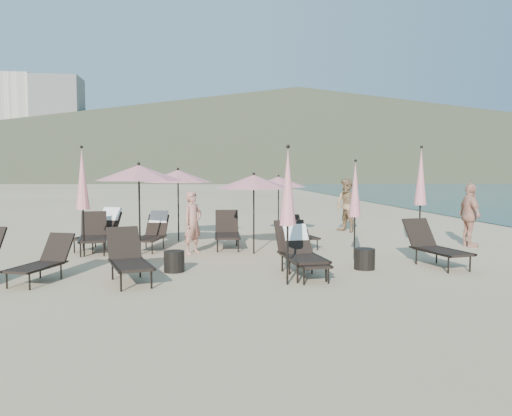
{
  "coord_description": "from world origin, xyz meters",
  "views": [
    {
      "loc": [
        -1.59,
        -10.0,
        2.09
      ],
      "look_at": [
        -0.07,
        3.5,
        1.1
      ],
      "focal_mm": 35.0,
      "sensor_mm": 36.0,
      "label": 1
    }
  ],
  "objects": [
    {
      "name": "ground",
      "position": [
        0.0,
        0.0,
        0.0
      ],
      "size": [
        800.0,
        800.0,
        0.0
      ],
      "primitive_type": "plane",
      "color": "#D6BA8C",
      "rests_on": "ground"
    },
    {
      "name": "volcanic_headland",
      "position": [
        71.37,
        302.62,
        26.49
      ],
      "size": [
        690.0,
        690.0,
        55.0
      ],
      "color": "brown",
      "rests_on": "ground"
    },
    {
      "name": "hotel_skyline",
      "position": [
        -93.62,
        271.21,
        24.18
      ],
      "size": [
        109.0,
        82.0,
        55.0
      ],
      "color": "beige",
      "rests_on": "ground"
    },
    {
      "name": "lounger_1",
      "position": [
        -4.58,
        -0.19,
        0.4
      ],
      "size": [
        1.03,
        1.59,
        0.86
      ],
      "rotation": [
        0.0,
        0.0,
        -0.34
      ],
      "color": "black",
      "rests_on": "ground"
    },
    {
      "name": "lounger_2",
      "position": [
        -2.96,
        -0.38,
        0.46
      ],
      "size": [
        1.12,
        1.81,
        0.98
      ],
      "rotation": [
        0.0,
        0.0,
        0.3
      ],
      "color": "black",
      "rests_on": "ground"
    },
    {
      "name": "lounger_3",
      "position": [
        0.46,
        -0.26,
        0.47
      ],
      "size": [
        0.73,
        1.63,
        0.98
      ],
      "rotation": [
        0.0,
        0.0,
        0.1
      ],
      "color": "black",
      "rests_on": "ground"
    },
    {
      "name": "lounger_4",
      "position": [
        0.42,
        -0.04,
        0.48
      ],
      "size": [
        0.85,
        1.86,
        1.04
      ],
      "rotation": [
        0.0,
        0.0,
        0.1
      ],
      "color": "black",
      "rests_on": "ground"
    },
    {
      "name": "lounger_5",
      "position": [
        3.58,
        0.46,
        0.47
      ],
      "size": [
        0.99,
        1.83,
        1.0
      ],
      "rotation": [
        0.0,
        0.0,
        0.2
      ],
      "color": "black",
      "rests_on": "ground"
    },
    {
      "name": "lounger_6",
      "position": [
        -4.29,
        3.94,
        0.51
      ],
      "size": [
        1.13,
        1.83,
        1.08
      ],
      "rotation": [
        0.0,
        0.0,
        -0.32
      ],
      "color": "black",
      "rests_on": "ground"
    },
    {
      "name": "lounger_7",
      "position": [
        -4.37,
        3.34,
        0.47
      ],
      "size": [
        0.94,
        1.84,
        1.01
      ],
      "rotation": [
        0.0,
        0.0,
        0.16
      ],
      "color": "black",
      "rests_on": "ground"
    },
    {
      "name": "lounger_8",
      "position": [
        -2.86,
        3.63,
        0.48
      ],
      "size": [
        0.92,
        1.69,
        1.0
      ],
      "rotation": [
        0.0,
        0.0,
        -0.22
      ],
      "color": "black",
      "rests_on": "ground"
    },
    {
      "name": "lounger_9",
      "position": [
        -0.85,
        3.64,
        0.46
      ],
      "size": [
        0.71,
        1.75,
        0.99
      ],
      "rotation": [
        0.0,
        0.0,
        -0.03
      ],
      "color": "black",
      "rests_on": "ground"
    },
    {
      "name": "lounger_10",
      "position": [
        1.13,
        3.53,
        0.4
      ],
      "size": [
        0.86,
        1.58,
        0.86
      ],
      "rotation": [
        0.0,
        0.0,
        0.21
      ],
      "color": "black",
      "rests_on": "ground"
    },
    {
      "name": "umbrella_open_0",
      "position": [
        -3.11,
        2.78,
        2.06
      ],
      "size": [
        2.16,
        2.16,
        2.33
      ],
      "color": "black",
      "rests_on": "ground"
    },
    {
      "name": "umbrella_open_1",
      "position": [
        -0.23,
        2.54,
        1.83
      ],
      "size": [
        1.93,
        1.93,
        2.07
      ],
      "color": "black",
      "rests_on": "ground"
    },
    {
      "name": "umbrella_open_2",
      "position": [
        -2.24,
        5.08,
        1.96
      ],
      "size": [
        2.06,
        2.06,
        2.21
      ],
      "color": "black",
      "rests_on": "ground"
    },
    {
      "name": "umbrella_open_3",
      "position": [
        0.95,
        5.98,
        1.76
      ],
      "size": [
        1.85,
        1.85,
        1.99
      ],
      "color": "black",
      "rests_on": "ground"
    },
    {
      "name": "umbrella_closed_0",
      "position": [
        0.01,
        -1.01,
        1.8
      ],
      "size": [
        0.3,
        0.3,
        2.58
      ],
      "color": "black",
      "rests_on": "ground"
    },
    {
      "name": "umbrella_closed_1",
      "position": [
        4.3,
        2.8,
        1.94
      ],
      "size": [
        0.33,
        0.33,
        2.79
      ],
      "color": "black",
      "rests_on": "ground"
    },
    {
      "name": "umbrella_closed_2",
      "position": [
        -4.44,
        2.56,
        1.9
      ],
      "size": [
        0.32,
        0.32,
        2.73
      ],
      "color": "black",
      "rests_on": "ground"
    },
    {
      "name": "umbrella_closed_3",
      "position": [
        2.07,
        1.46,
        1.66
      ],
      "size": [
        0.28,
        0.28,
        2.38
      ],
      "color": "black",
      "rests_on": "ground"
    },
    {
      "name": "side_table_0",
      "position": [
        -2.14,
        0.42,
        0.22
      ],
      "size": [
        0.43,
        0.43,
        0.44
      ],
      "primitive_type": "cylinder",
      "color": "black",
      "rests_on": "ground"
    },
    {
      "name": "side_table_1",
      "position": [
        1.91,
        0.25,
        0.22
      ],
      "size": [
        0.45,
        0.45,
        0.45
      ],
      "primitive_type": "cylinder",
      "color": "black",
      "rests_on": "ground"
    },
    {
      "name": "beachgoer_a",
      "position": [
        -1.78,
        2.7,
        0.8
      ],
      "size": [
        0.68,
        0.69,
        1.6
      ],
      "primitive_type": "imported",
      "rotation": [
        0.0,
        0.0,
        0.82
      ],
      "color": "#B27160",
      "rests_on": "ground"
    },
    {
      "name": "beachgoer_b",
      "position": [
        3.48,
        6.78,
        0.92
      ],
      "size": [
        1.04,
        1.12,
        1.85
      ],
      "primitive_type": "imported",
      "rotation": [
        0.0,
        0.0,
        -1.07
      ],
      "color": "#96724D",
      "rests_on": "ground"
    },
    {
      "name": "beachgoer_c",
      "position": [
        5.88,
        3.07,
        0.89
      ],
      "size": [
        0.47,
        1.05,
        1.77
      ],
      "primitive_type": "imported",
      "rotation": [
        0.0,
        0.0,
        1.53
      ],
      "color": "tan",
      "rests_on": "ground"
    }
  ]
}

